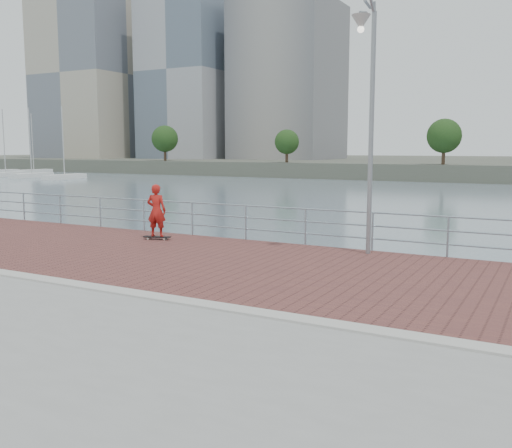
% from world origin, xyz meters
% --- Properties ---
extents(water, '(400.00, 400.00, 0.00)m').
position_xyz_m(water, '(0.00, 0.00, -2.00)').
color(water, slate).
rests_on(water, ground).
extents(brick_lane, '(40.00, 6.80, 0.02)m').
position_xyz_m(brick_lane, '(0.00, 3.60, 0.01)').
color(brick_lane, brown).
rests_on(brick_lane, seawall).
extents(curb, '(40.00, 0.40, 0.06)m').
position_xyz_m(curb, '(0.00, 0.00, 0.03)').
color(curb, '#B7B5AD').
rests_on(curb, seawall).
extents(guardrail, '(39.06, 0.06, 1.13)m').
position_xyz_m(guardrail, '(0.00, 7.00, 0.69)').
color(guardrail, '#8C9EA8').
rests_on(guardrail, brick_lane).
extents(street_lamp, '(0.47, 1.37, 6.47)m').
position_xyz_m(street_lamp, '(1.07, 6.03, 4.60)').
color(street_lamp, gray).
rests_on(street_lamp, brick_lane).
extents(skateboard, '(0.89, 0.45, 0.10)m').
position_xyz_m(skateboard, '(-5.56, 5.64, 0.10)').
color(skateboard, black).
rests_on(skateboard, brick_lane).
extents(skateboarder, '(0.70, 0.56, 1.67)m').
position_xyz_m(skateboarder, '(-5.56, 5.64, 0.94)').
color(skateboarder, red).
rests_on(skateboarder, skateboard).
extents(marina, '(28.65, 19.68, 11.37)m').
position_xyz_m(marina, '(-79.87, 59.54, -1.48)').
color(marina, white).
rests_on(marina, water).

